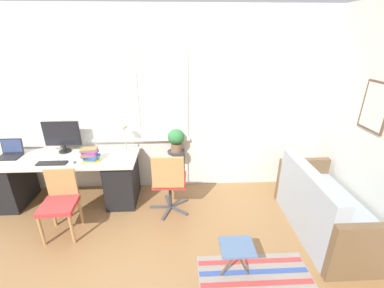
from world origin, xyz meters
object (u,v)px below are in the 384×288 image
desk_chair_wooden (60,201)px  potted_plant (176,139)px  folding_stool (237,250)px  keyboard (52,163)px  mouse (74,162)px  desk_lamp (124,133)px  couch_loveseat (323,211)px  monitor (62,136)px  laptop (10,153)px  plant_stand (177,155)px  book_stack (90,155)px  office_chair_swivel (169,181)px

desk_chair_wooden → potted_plant: size_ratio=2.29×
folding_stool → keyboard: bearing=151.5°
mouse → potted_plant: 1.45m
desk_lamp → couch_loveseat: size_ratio=0.29×
monitor → laptop: bearing=-170.1°
desk_lamp → desk_chair_wooden: bearing=-129.6°
potted_plant → plant_stand: bearing=0.0°
book_stack → office_chair_swivel: size_ratio=0.26×
mouse → plant_stand: bearing=18.9°
keyboard → mouse: (0.29, 0.01, 0.01)m
laptop → desk_lamp: size_ratio=0.69×
mouse → plant_stand: 1.45m
potted_plant → folding_stool: (0.60, -1.71, -0.52)m
keyboard → book_stack: book_stack is taller
desk_chair_wooden → couch_loveseat: size_ratio=0.54×
keyboard → mouse: size_ratio=5.97×
mouse → book_stack: (0.21, 0.05, 0.08)m
book_stack → plant_stand: book_stack is taller
plant_stand → folding_stool: 1.82m
book_stack → folding_stool: 2.23m
mouse → desk_chair_wooden: size_ratio=0.08×
keyboard → desk_chair_wooden: 0.60m
keyboard → book_stack: 0.51m
book_stack → potted_plant: (1.16, 0.42, 0.04)m
mouse → desk_chair_wooden: bearing=-95.8°
potted_plant → keyboard: bearing=-164.0°
mouse → couch_loveseat: size_ratio=0.04×
keyboard → plant_stand: size_ratio=0.59×
desk_chair_wooden → plant_stand: bearing=30.8°
desk_lamp → couch_loveseat: desk_lamp is taller
office_chair_swivel → laptop: bearing=-7.9°
monitor → folding_stool: monitor is taller
book_stack → couch_loveseat: book_stack is taller
keyboard → plant_stand: keyboard is taller
monitor → desk_lamp: monitor is taller
plant_stand → laptop: bearing=-175.0°
monitor → desk_lamp: 0.90m
office_chair_swivel → couch_loveseat: 1.98m
office_chair_swivel → folding_stool: 1.31m
desk_lamp → mouse: bearing=-151.3°
monitor → couch_loveseat: 3.66m
monitor → couch_loveseat: (3.46, -1.01, -0.68)m
couch_loveseat → potted_plant: bearing=59.0°
plant_stand → book_stack: bearing=-160.0°
keyboard → potted_plant: 1.73m
mouse → desk_lamp: 0.77m
office_chair_swivel → desk_lamp: bearing=-34.9°
desk_chair_wooden → folding_stool: size_ratio=2.06×
laptop → potted_plant: size_ratio=0.84×
laptop → plant_stand: bearing=5.0°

